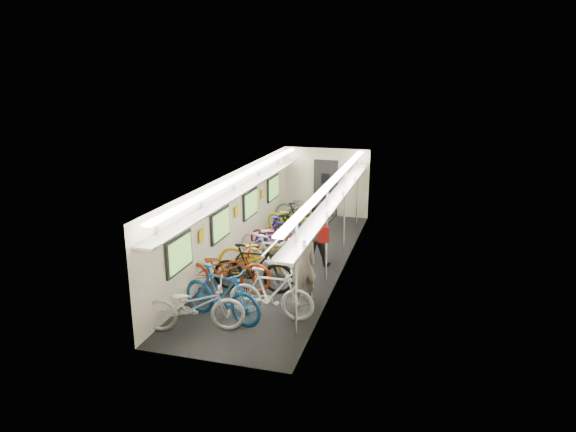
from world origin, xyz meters
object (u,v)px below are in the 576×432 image
Objects in this scene: bicycle_0 at (194,306)px; passenger_near at (303,266)px; passenger_mid at (316,233)px; bicycle_1 at (221,293)px; backpack at (323,234)px.

passenger_near is (1.76, 1.77, 0.36)m from bicycle_0.
passenger_near is 2.46m from passenger_mid.
bicycle_1 is 1.88m from passenger_near.
passenger_mid reaches higher than backpack.
bicycle_1 is 1.14× the size of passenger_mid.
passenger_near is 1.18m from backpack.
bicycle_1 is 1.10× the size of passenger_near.
passenger_mid reaches higher than bicycle_1.
bicycle_0 is 3.55m from backpack.
passenger_near is 4.64× the size of backpack.
passenger_near is at bearing 95.10° from passenger_mid.
bicycle_0 is at bearing -140.40° from backpack.
passenger_mid is at bearing -1.41° from bicycle_1.
bicycle_0 is 2.52m from passenger_near.
passenger_mid is 4.50× the size of backpack.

